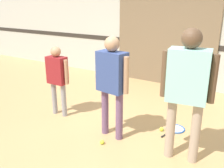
{
  "coord_description": "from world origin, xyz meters",
  "views": [
    {
      "loc": [
        1.99,
        -3.08,
        2.0
      ],
      "look_at": [
        0.13,
        -0.14,
        0.85
      ],
      "focal_mm": 40.0,
      "sensor_mm": 36.0,
      "label": 1
    }
  ],
  "objects_px": {
    "person_student_right": "(187,83)",
    "racket_spare_on_floor": "(175,129)",
    "person_instructor": "(112,77)",
    "tennis_ball_near_instructor": "(102,142)",
    "tennis_ball_by_spare_racket": "(161,129)",
    "person_student_left": "(57,74)"
  },
  "relations": [
    {
      "from": "tennis_ball_near_instructor",
      "to": "person_instructor",
      "type": "bearing_deg",
      "value": 92.3
    },
    {
      "from": "person_instructor",
      "to": "person_student_left",
      "type": "height_order",
      "value": "person_instructor"
    },
    {
      "from": "person_student_right",
      "to": "tennis_ball_near_instructor",
      "type": "distance_m",
      "value": 1.52
    },
    {
      "from": "racket_spare_on_floor",
      "to": "person_student_left",
      "type": "bearing_deg",
      "value": -60.27
    },
    {
      "from": "person_instructor",
      "to": "racket_spare_on_floor",
      "type": "height_order",
      "value": "person_instructor"
    },
    {
      "from": "person_student_right",
      "to": "tennis_ball_by_spare_racket",
      "type": "height_order",
      "value": "person_student_right"
    },
    {
      "from": "person_instructor",
      "to": "racket_spare_on_floor",
      "type": "bearing_deg",
      "value": 50.26
    },
    {
      "from": "person_student_left",
      "to": "tennis_ball_by_spare_racket",
      "type": "relative_size",
      "value": 19.33
    },
    {
      "from": "person_student_right",
      "to": "tennis_ball_by_spare_racket",
      "type": "bearing_deg",
      "value": -57.81
    },
    {
      "from": "person_student_right",
      "to": "tennis_ball_near_instructor",
      "type": "relative_size",
      "value": 26.14
    },
    {
      "from": "tennis_ball_by_spare_racket",
      "to": "person_instructor",
      "type": "bearing_deg",
      "value": -137.6
    },
    {
      "from": "person_student_left",
      "to": "racket_spare_on_floor",
      "type": "distance_m",
      "value": 2.23
    },
    {
      "from": "tennis_ball_near_instructor",
      "to": "tennis_ball_by_spare_racket",
      "type": "xyz_separation_m",
      "value": [
        0.59,
        0.84,
        0.0
      ]
    },
    {
      "from": "tennis_ball_near_instructor",
      "to": "tennis_ball_by_spare_racket",
      "type": "bearing_deg",
      "value": 54.92
    },
    {
      "from": "person_student_left",
      "to": "racket_spare_on_floor",
      "type": "bearing_deg",
      "value": 15.2
    },
    {
      "from": "person_student_left",
      "to": "person_student_right",
      "type": "height_order",
      "value": "person_student_right"
    },
    {
      "from": "racket_spare_on_floor",
      "to": "person_student_right",
      "type": "bearing_deg",
      "value": 37.7
    },
    {
      "from": "person_student_left",
      "to": "person_student_right",
      "type": "bearing_deg",
      "value": -4.48
    },
    {
      "from": "person_student_right",
      "to": "tennis_ball_near_instructor",
      "type": "xyz_separation_m",
      "value": [
        -1.08,
        -0.28,
        -1.03
      ]
    },
    {
      "from": "tennis_ball_by_spare_racket",
      "to": "person_student_right",
      "type": "bearing_deg",
      "value": -48.97
    },
    {
      "from": "person_student_right",
      "to": "racket_spare_on_floor",
      "type": "bearing_deg",
      "value": -74.77
    },
    {
      "from": "person_instructor",
      "to": "person_student_right",
      "type": "height_order",
      "value": "person_student_right"
    }
  ]
}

